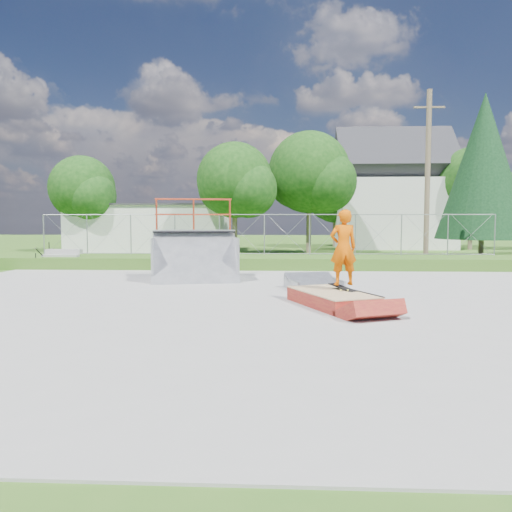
% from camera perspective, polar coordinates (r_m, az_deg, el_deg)
% --- Properties ---
extents(ground, '(120.00, 120.00, 0.00)m').
position_cam_1_polar(ground, '(11.77, -0.66, -5.73)').
color(ground, '#315E1B').
rests_on(ground, ground).
extents(concrete_pad, '(20.00, 16.00, 0.04)m').
position_cam_1_polar(concrete_pad, '(11.77, -0.66, -5.63)').
color(concrete_pad, gray).
rests_on(concrete_pad, ground).
extents(grass_berm, '(24.00, 3.00, 0.50)m').
position_cam_1_polar(grass_berm, '(21.16, 0.87, -0.71)').
color(grass_berm, '#315E1B').
rests_on(grass_berm, ground).
extents(grind_box, '(2.06, 2.74, 0.37)m').
position_cam_1_polar(grind_box, '(11.72, 8.63, -4.90)').
color(grind_box, maroon).
rests_on(grind_box, concrete_pad).
extents(quarter_pipe, '(3.19, 2.86, 2.78)m').
position_cam_1_polar(quarter_pipe, '(16.64, -7.01, 1.91)').
color(quarter_pipe, gray).
rests_on(quarter_pipe, concrete_pad).
extents(flat_bank_ramp, '(1.72, 1.78, 0.43)m').
position_cam_1_polar(flat_bank_ramp, '(14.41, 6.62, -3.11)').
color(flat_bank_ramp, gray).
rests_on(flat_bank_ramp, concrete_pad).
extents(skateboard, '(0.64, 0.78, 0.13)m').
position_cam_1_polar(skateboard, '(12.00, 9.89, -3.62)').
color(skateboard, black).
rests_on(skateboard, grind_box).
extents(skater, '(0.72, 0.55, 1.78)m').
position_cam_1_polar(skater, '(11.92, 9.94, 0.62)').
color(skater, '#D95400').
rests_on(skater, grind_box).
extents(concrete_stairs, '(1.50, 1.60, 0.80)m').
position_cam_1_polar(concrete_stairs, '(22.32, -21.57, -0.36)').
color(concrete_stairs, gray).
rests_on(concrete_stairs, ground).
extents(chain_link_fence, '(20.00, 0.06, 1.80)m').
position_cam_1_polar(chain_link_fence, '(22.10, 0.96, 2.47)').
color(chain_link_fence, gray).
rests_on(chain_link_fence, grass_berm).
extents(utility_building_flat, '(10.00, 6.00, 3.00)m').
position_cam_1_polar(utility_building_flat, '(34.69, -11.77, 3.11)').
color(utility_building_flat, beige).
rests_on(utility_building_flat, ground).
extents(gable_house, '(8.40, 6.08, 8.94)m').
position_cam_1_polar(gable_house, '(38.53, 15.31, 6.61)').
color(gable_house, beige).
rests_on(gable_house, ground).
extents(utility_pole, '(0.24, 0.24, 8.00)m').
position_cam_1_polar(utility_pole, '(24.63, 19.01, 8.47)').
color(utility_pole, brown).
rests_on(utility_pole, ground).
extents(tree_left_near, '(4.76, 4.48, 6.65)m').
position_cam_1_polar(tree_left_near, '(29.60, -2.01, 8.36)').
color(tree_left_near, brown).
rests_on(tree_left_near, ground).
extents(tree_center, '(5.44, 5.12, 7.60)m').
position_cam_1_polar(tree_center, '(31.59, 6.63, 9.16)').
color(tree_center, brown).
rests_on(tree_center, ground).
extents(tree_left_far, '(4.42, 4.16, 6.18)m').
position_cam_1_polar(tree_left_far, '(33.86, -18.99, 7.08)').
color(tree_left_far, brown).
rests_on(tree_left_far, ground).
extents(tree_right_far, '(5.10, 4.80, 7.12)m').
position_cam_1_polar(tree_right_far, '(38.00, 23.90, 7.51)').
color(tree_right_far, brown).
rests_on(tree_right_far, ground).
extents(tree_back_mid, '(4.08, 3.84, 5.70)m').
position_cam_1_polar(tree_back_mid, '(39.73, 9.35, 6.32)').
color(tree_back_mid, brown).
rests_on(tree_back_mid, ground).
extents(conifer_tree, '(5.04, 5.04, 9.10)m').
position_cam_1_polar(conifer_tree, '(30.89, 24.56, 9.32)').
color(conifer_tree, brown).
rests_on(conifer_tree, ground).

